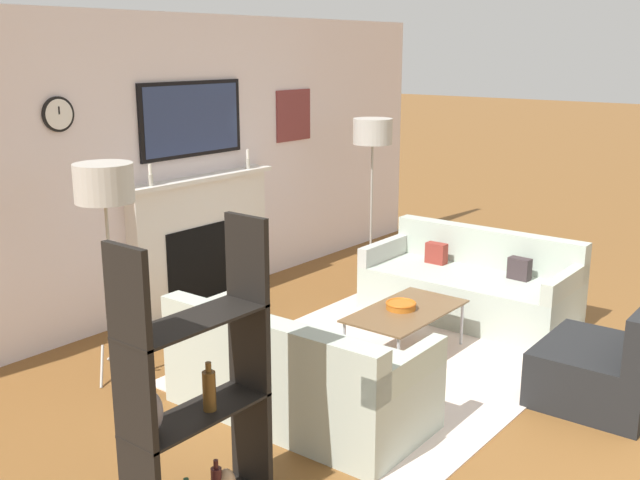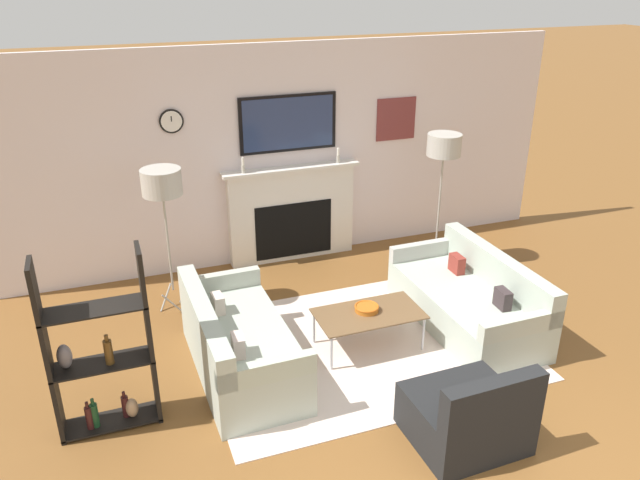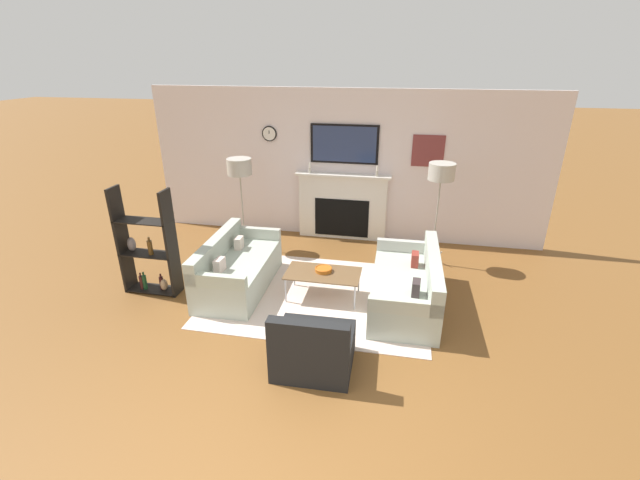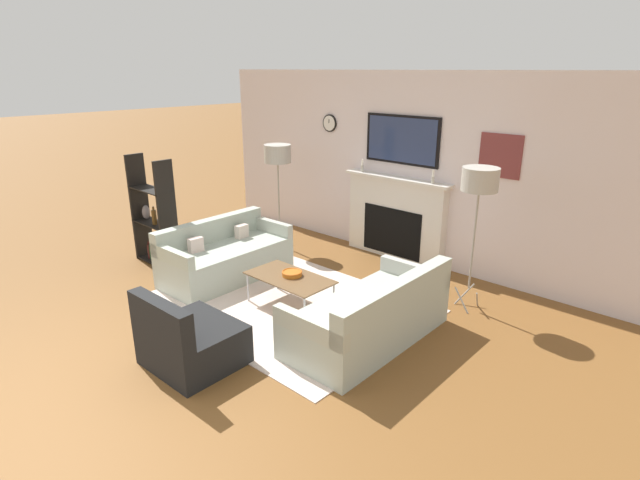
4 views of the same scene
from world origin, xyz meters
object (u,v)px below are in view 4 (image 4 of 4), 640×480
armchair (189,341)px  couch_right (371,317)px  coffee_table (290,279)px  floor_lamp_right (480,181)px  couch_left (225,257)px  shelf_unit (154,218)px  floor_lamp_left (278,155)px  decorative_bowl (292,273)px

armchair → couch_right: bearing=57.2°
coffee_table → floor_lamp_right: 2.42m
couch_left → shelf_unit: 1.29m
armchair → floor_lamp_left: (-1.89, 2.93, 1.21)m
couch_right → shelf_unit: (-3.66, -0.34, 0.41)m
couch_right → floor_lamp_left: bearing=154.3°
couch_left → shelf_unit: (-1.18, -0.34, 0.39)m
shelf_unit → couch_right: bearing=5.4°
armchair → couch_left: bearing=134.0°
armchair → floor_lamp_right: bearing=64.6°
armchair → decorative_bowl: size_ratio=3.56×
floor_lamp_right → shelf_unit: size_ratio=1.09×
coffee_table → floor_lamp_right: floor_lamp_right is taller
couch_left → floor_lamp_left: bearing=106.2°
coffee_table → floor_lamp_right: (1.57, 1.42, 1.17)m
decorative_bowl → floor_lamp_left: (-1.70, 1.38, 1.04)m
couch_right → coffee_table: (-1.18, -0.04, 0.10)m
couch_right → floor_lamp_right: size_ratio=1.10×
floor_lamp_left → shelf_unit: (-0.78, -1.73, -0.79)m
armchair → shelf_unit: size_ratio=0.55×
couch_left → decorative_bowl: size_ratio=7.22×
coffee_table → shelf_unit: size_ratio=0.67×
couch_right → coffee_table: 1.18m
coffee_table → floor_lamp_left: size_ratio=0.64×
couch_left → decorative_bowl: couch_left is taller
couch_right → couch_left: bearing=-180.0°
couch_left → floor_lamp_right: 3.43m
couch_left → floor_lamp_left: size_ratio=1.08×
decorative_bowl → floor_lamp_right: size_ratio=0.14×
coffee_table → floor_lamp_left: bearing=140.2°
couch_left → decorative_bowl: bearing=0.5°
coffee_table → decorative_bowl: size_ratio=4.32×
armchair → floor_lamp_left: bearing=122.8°
decorative_bowl → armchair: bearing=-83.2°
couch_right → floor_lamp_left: size_ratio=1.15×
armchair → shelf_unit: bearing=155.8°
coffee_table → floor_lamp_left: (-1.71, 1.42, 1.10)m
couch_left → coffee_table: 1.31m
couch_left → couch_right: couch_left is taller
floor_lamp_right → shelf_unit: bearing=-156.9°
couch_left → floor_lamp_right: size_ratio=1.03×
couch_left → armchair: (1.49, -1.54, -0.03)m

